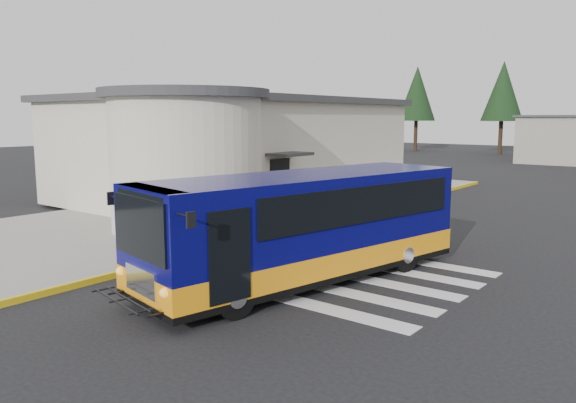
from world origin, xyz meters
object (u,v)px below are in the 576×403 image
Objects in this scene: pedestrian_a at (136,214)px; pedestrian_b at (161,215)px; transit_bus at (305,230)px; bollard at (126,244)px.

pedestrian_a is 1.15× the size of pedestrian_b.
pedestrian_a is at bearing -165.56° from transit_bus.
transit_bus is at bearing -113.81° from pedestrian_a.
transit_bus is 5.33× the size of pedestrian_a.
transit_bus reaches higher than bollard.
pedestrian_b is at bearing 125.89° from bollard.
pedestrian_b is at bearing -43.45° from pedestrian_a.
pedestrian_a is 1.44× the size of bollard.
bollard is (2.23, -1.98, -0.28)m from pedestrian_a.
bollard is (2.00, -2.76, -0.16)m from pedestrian_b.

